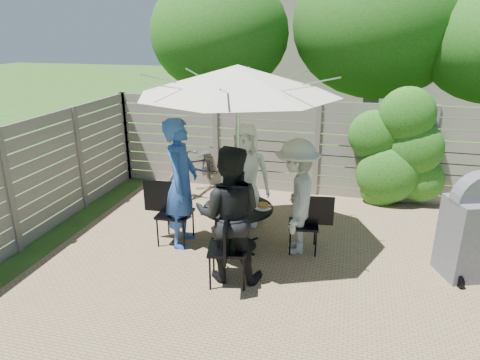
% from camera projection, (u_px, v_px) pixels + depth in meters
% --- Properties ---
extents(backyard_envelope, '(60.00, 60.00, 5.00)m').
position_uv_depth(backyard_envelope, '(341.00, 43.00, 14.15)').
color(backyard_envelope, '#2A4A17').
rests_on(backyard_envelope, ground).
extents(patio_table, '(1.11, 1.11, 0.66)m').
position_uv_depth(patio_table, '(238.00, 219.00, 6.26)').
color(patio_table, black).
rests_on(patio_table, ground).
extents(umbrella, '(3.04, 3.04, 2.65)m').
position_uv_depth(umbrella, '(238.00, 80.00, 5.59)').
color(umbrella, silver).
rests_on(umbrella, ground).
extents(chair_back, '(0.50, 0.65, 0.86)m').
position_uv_depth(chair_back, '(246.00, 206.00, 7.23)').
color(chair_back, black).
rests_on(chair_back, ground).
extents(person_back, '(0.89, 0.64, 1.70)m').
position_uv_depth(person_back, '(245.00, 175.00, 6.90)').
color(person_back, white).
rests_on(person_back, ground).
extents(chair_left, '(0.72, 0.49, 0.99)m').
position_uv_depth(chair_left, '(175.00, 225.00, 6.43)').
color(chair_left, black).
rests_on(chair_left, ground).
extents(person_left, '(0.55, 0.76, 1.94)m').
position_uv_depth(person_left, '(181.00, 184.00, 6.19)').
color(person_left, '#2A54B6').
rests_on(person_left, ground).
extents(chair_front, '(0.57, 0.76, 1.00)m').
position_uv_depth(chair_front, '(228.00, 262.00, 5.41)').
color(chair_front, black).
rests_on(chair_front, ground).
extents(person_front, '(0.95, 0.78, 1.79)m').
position_uv_depth(person_front, '(229.00, 215.00, 5.34)').
color(person_front, black).
rests_on(person_front, ground).
extents(chair_right, '(0.65, 0.47, 0.87)m').
position_uv_depth(chair_right, '(304.00, 235.00, 6.21)').
color(chair_right, black).
rests_on(chair_right, ground).
extents(person_right, '(0.75, 1.16, 1.68)m').
position_uv_depth(person_right, '(296.00, 197.00, 6.03)').
color(person_right, '#AEAFAA').
rests_on(person_right, ground).
extents(plate_back, '(0.26, 0.26, 0.06)m').
position_uv_depth(plate_back, '(241.00, 196.00, 6.52)').
color(plate_back, white).
rests_on(plate_back, patio_table).
extents(plate_left, '(0.26, 0.26, 0.06)m').
position_uv_depth(plate_left, '(214.00, 204.00, 6.23)').
color(plate_left, white).
rests_on(plate_left, patio_table).
extents(plate_front, '(0.26, 0.26, 0.06)m').
position_uv_depth(plate_front, '(235.00, 215.00, 5.85)').
color(plate_front, white).
rests_on(plate_front, patio_table).
extents(plate_right, '(0.26, 0.26, 0.06)m').
position_uv_depth(plate_right, '(263.00, 206.00, 6.14)').
color(plate_right, white).
rests_on(plate_right, patio_table).
extents(glass_back, '(0.07, 0.07, 0.14)m').
position_uv_depth(glass_back, '(233.00, 195.00, 6.42)').
color(glass_back, silver).
rests_on(glass_back, patio_table).
extents(glass_left, '(0.07, 0.07, 0.14)m').
position_uv_depth(glass_left, '(219.00, 204.00, 6.10)').
color(glass_left, silver).
rests_on(glass_left, patio_table).
extents(glass_front, '(0.07, 0.07, 0.14)m').
position_uv_depth(glass_front, '(243.00, 210.00, 5.91)').
color(glass_front, silver).
rests_on(glass_front, patio_table).
extents(glass_right, '(0.07, 0.07, 0.14)m').
position_uv_depth(glass_right, '(257.00, 200.00, 6.23)').
color(glass_right, silver).
rests_on(glass_right, patio_table).
extents(syrup_jug, '(0.09, 0.09, 0.16)m').
position_uv_depth(syrup_jug, '(234.00, 200.00, 6.22)').
color(syrup_jug, '#59280C').
rests_on(syrup_jug, patio_table).
extents(coffee_cup, '(0.08, 0.08, 0.12)m').
position_uv_depth(coffee_cup, '(247.00, 197.00, 6.37)').
color(coffee_cup, '#C6B293').
rests_on(coffee_cup, patio_table).
extents(bicycle, '(1.15, 2.05, 1.02)m').
position_uv_depth(bicycle, '(198.00, 167.00, 8.40)').
color(bicycle, '#333338').
rests_on(bicycle, ground).
extents(bbq_grill, '(0.85, 0.75, 1.44)m').
position_uv_depth(bbq_grill, '(474.00, 231.00, 5.46)').
color(bbq_grill, slate).
rests_on(bbq_grill, ground).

